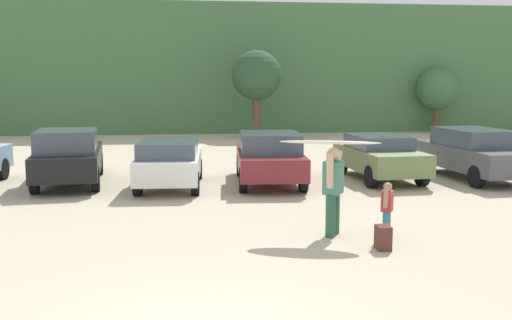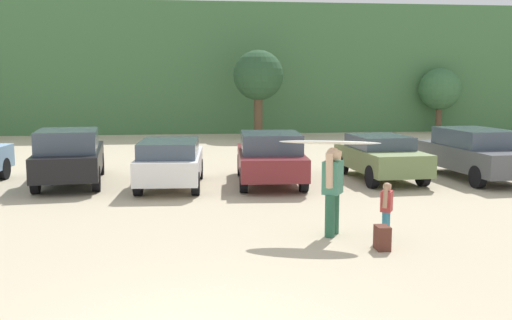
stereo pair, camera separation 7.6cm
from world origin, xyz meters
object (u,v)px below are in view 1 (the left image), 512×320
person_child (387,206)px  backpack_dropped (383,238)px  parked_car_dark_gray (474,152)px  person_adult (333,186)px  surfboard_white (330,142)px  parked_car_white (170,161)px  parked_car_maroon (269,157)px  parked_car_black (69,156)px  parked_car_olive_green (379,156)px

person_child → backpack_dropped: 1.00m
parked_car_dark_gray → person_adult: bearing=131.0°
parked_car_dark_gray → surfboard_white: bearing=130.1°
parked_car_white → parked_car_maroon: 2.99m
person_child → backpack_dropped: bearing=96.8°
parked_car_white → person_adult: person_adult is taller
parked_car_dark_gray → person_child: size_ratio=4.24×
surfboard_white → parked_car_black: bearing=-29.4°
person_adult → person_child: bearing=-165.1°
parked_car_white → person_child: bearing=-140.9°
parked_car_black → parked_car_white: parked_car_black is taller
parked_car_black → parked_car_white: 3.16m
parked_car_dark_gray → parked_car_white: bearing=88.2°
person_child → parked_car_black: bearing=-13.3°
parked_car_maroon → person_child: parked_car_maroon is taller
parked_car_dark_gray → person_adult: size_ratio=2.62×
parked_car_black → backpack_dropped: parked_car_black is taller
parked_car_white → parked_car_dark_gray: (9.59, 0.38, 0.07)m
person_adult → person_child: (1.03, -0.28, -0.39)m
parked_car_black → person_child: parked_car_black is taller
parked_car_black → person_child: bearing=-139.2°
surfboard_white → parked_car_dark_gray: bearing=-119.1°
parked_car_black → parked_car_dark_gray: parked_car_black is taller
parked_car_black → person_adult: person_adult is taller
parked_car_black → backpack_dropped: size_ratio=10.86×
parked_car_white → parked_car_maroon: size_ratio=0.93×
parked_car_maroon → surfboard_white: bearing=-172.8°
person_child → person_adult: bearing=14.9°
parked_car_olive_green → person_adult: person_adult is taller
parked_car_white → parked_car_olive_green: bearing=-81.4°
person_child → backpack_dropped: (-0.36, -0.84, -0.40)m
parked_car_olive_green → parked_car_dark_gray: 3.05m
person_adult → surfboard_white: 0.88m
parked_car_white → parked_car_olive_green: parked_car_white is taller
parked_car_olive_green → surfboard_white: surfboard_white is taller
parked_car_dark_gray → person_child: (-5.18, -6.51, -0.22)m
parked_car_black → surfboard_white: 9.23m
parked_car_dark_gray → parked_car_olive_green: bearing=81.9°
parked_car_maroon → backpack_dropped: (1.06, -7.22, -0.60)m
parked_car_olive_green → backpack_dropped: size_ratio=9.21×
parked_car_olive_green → person_adult: 7.18m
parked_car_dark_gray → backpack_dropped: parked_car_dark_gray is taller
person_child → surfboard_white: bearing=8.6°
backpack_dropped → parked_car_maroon: bearing=98.4°
parked_car_white → parked_car_olive_green: 6.57m
parked_car_black → parked_car_olive_green: 9.58m
parked_car_olive_green → parked_car_maroon: bearing=92.0°
parked_car_maroon → parked_car_black: bearing=87.7°
parked_car_white → parked_car_dark_gray: size_ratio=0.89×
parked_car_white → parked_car_dark_gray: bearing=-84.3°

